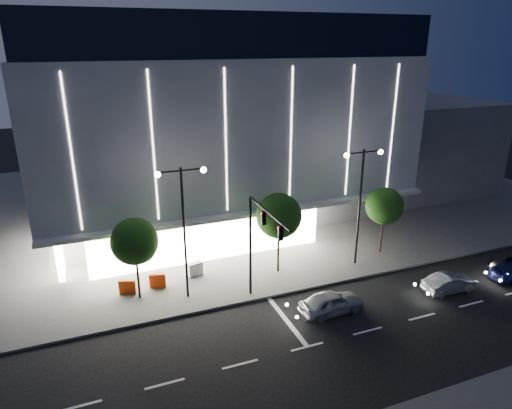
{
  "coord_description": "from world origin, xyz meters",
  "views": [
    {
      "loc": [
        -8.51,
        -20.27,
        16.17
      ],
      "look_at": [
        2.87,
        8.54,
        5.0
      ],
      "focal_mm": 32.0,
      "sensor_mm": 36.0,
      "label": 1
    }
  ],
  "objects": [
    {
      "name": "car_second",
      "position": [
        13.83,
        0.31,
        0.64
      ],
      "size": [
        3.91,
        1.45,
        1.28
      ],
      "primitive_type": "imported",
      "rotation": [
        0.0,
        0.0,
        1.54
      ],
      "color": "silver",
      "rests_on": "ground"
    },
    {
      "name": "barrier_c",
      "position": [
        -4.65,
        7.9,
        0.65
      ],
      "size": [
        1.13,
        0.53,
        1.0
      ],
      "primitive_type": "cube",
      "rotation": [
        0.0,
        0.0,
        -0.26
      ],
      "color": "#E03F0C",
      "rests_on": "sidewalk_museum"
    },
    {
      "name": "tree_right",
      "position": [
        13.03,
        7.02,
        3.88
      ],
      "size": [
        2.91,
        2.91,
        5.51
      ],
      "color": "black",
      "rests_on": "ground"
    },
    {
      "name": "barrier_a",
      "position": [
        -6.68,
        7.78,
        0.65
      ],
      "size": [
        1.12,
        0.59,
        1.0
      ],
      "primitive_type": "cube",
      "rotation": [
        0.0,
        0.0,
        -0.33
      ],
      "color": "#E0400C",
      "rests_on": "sidewalk_museum"
    },
    {
      "name": "sidewalk_museum",
      "position": [
        5.0,
        24.0,
        0.07
      ],
      "size": [
        70.0,
        40.0,
        0.15
      ],
      "primitive_type": "cube",
      "color": "#474747",
      "rests_on": "ground"
    },
    {
      "name": "barrier_d",
      "position": [
        -1.8,
        8.53,
        0.65
      ],
      "size": [
        1.13,
        0.51,
        1.0
      ],
      "primitive_type": "cube",
      "rotation": [
        0.0,
        0.0,
        0.25
      ],
      "color": "silver",
      "rests_on": "sidewalk_museum"
    },
    {
      "name": "car_lead",
      "position": [
        4.98,
        1.02,
        0.72
      ],
      "size": [
        4.3,
        1.91,
        1.44
      ],
      "primitive_type": "imported",
      "rotation": [
        0.0,
        0.0,
        1.62
      ],
      "color": "#AEB0B6",
      "rests_on": "ground"
    },
    {
      "name": "street_lamp_east",
      "position": [
        10.0,
        6.0,
        5.96
      ],
      "size": [
        3.16,
        0.36,
        9.0
      ],
      "color": "black",
      "rests_on": "ground"
    },
    {
      "name": "tree_left",
      "position": [
        -5.97,
        7.02,
        4.03
      ],
      "size": [
        3.02,
        3.02,
        5.72
      ],
      "color": "black",
      "rests_on": "ground"
    },
    {
      "name": "museum",
      "position": [
        2.98,
        22.31,
        9.27
      ],
      "size": [
        30.0,
        25.8,
        18.0
      ],
      "color": "#4C4C51",
      "rests_on": "ground"
    },
    {
      "name": "barrier_b",
      "position": [
        -1.85,
        8.75,
        0.65
      ],
      "size": [
        1.13,
        0.54,
        1.0
      ],
      "primitive_type": "cube",
      "rotation": [
        0.0,
        0.0,
        0.27
      ],
      "color": "silver",
      "rests_on": "sidewalk_museum"
    },
    {
      "name": "ground",
      "position": [
        0.0,
        0.0,
        0.0
      ],
      "size": [
        160.0,
        160.0,
        0.0
      ],
      "primitive_type": "plane",
      "color": "black",
      "rests_on": "ground"
    },
    {
      "name": "annex_building",
      "position": [
        26.0,
        24.0,
        5.0
      ],
      "size": [
        16.0,
        20.0,
        10.0
      ],
      "primitive_type": "cube",
      "color": "#4C4C51",
      "rests_on": "ground"
    },
    {
      "name": "traffic_mast",
      "position": [
        1.0,
        3.34,
        5.03
      ],
      "size": [
        0.33,
        5.89,
        7.07
      ],
      "color": "black",
      "rests_on": "ground"
    },
    {
      "name": "street_lamp_west",
      "position": [
        -3.0,
        6.0,
        5.96
      ],
      "size": [
        3.16,
        0.36,
        9.0
      ],
      "color": "black",
      "rests_on": "ground"
    },
    {
      "name": "tree_mid",
      "position": [
        4.03,
        7.02,
        4.33
      ],
      "size": [
        3.25,
        3.25,
        6.15
      ],
      "color": "black",
      "rests_on": "ground"
    }
  ]
}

